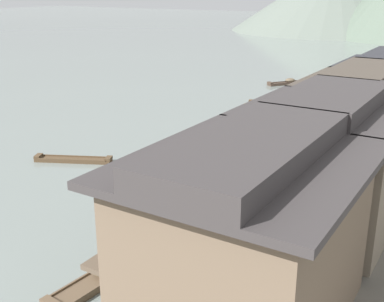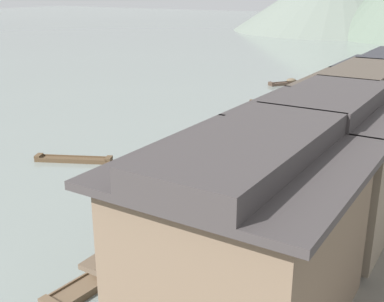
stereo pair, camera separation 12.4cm
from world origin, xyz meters
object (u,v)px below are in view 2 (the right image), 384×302
boat_upstream_distant (228,194)px  boat_moored_nearest (367,91)px  house_waterfront_nearest (246,234)px  boat_moored_third (106,272)px  boat_crossing_west (74,159)px  house_waterfront_tall (358,125)px  mooring_post_dock_mid (212,224)px  boat_midriver_upstream (247,108)px  boat_midriver_drifting (190,150)px  boat_moored_far (354,105)px  boat_moored_second (291,82)px  house_waterfront_second (324,163)px  mooring_post_dock_far (275,175)px

boat_upstream_distant → boat_moored_nearest: bearing=90.7°
house_waterfront_nearest → boat_moored_third: bearing=178.7°
boat_moored_nearest → boat_crossing_west: bearing=-108.6°
house_waterfront_tall → boat_moored_third: bearing=-111.9°
boat_upstream_distant → boat_crossing_west: boat_upstream_distant is taller
house_waterfront_nearest → mooring_post_dock_mid: house_waterfront_nearest is taller
boat_midriver_upstream → boat_crossing_west: boat_midriver_upstream is taller
boat_midriver_drifting → boat_crossing_west: boat_midriver_drifting is taller
boat_moored_far → boat_midriver_drifting: boat_midriver_drifting is taller
boat_moored_second → boat_upstream_distant: 33.67m
boat_upstream_distant → boat_moored_third: bearing=-93.2°
boat_moored_nearest → boat_moored_far: size_ratio=0.69×
boat_moored_second → boat_midriver_drifting: (3.32, -27.21, 0.05)m
house_waterfront_nearest → boat_moored_nearest: bearing=98.1°
boat_moored_second → boat_midriver_upstream: size_ratio=1.05×
boat_moored_nearest → boat_midriver_upstream: bearing=-118.2°
boat_midriver_upstream → boat_midriver_drifting: bearing=-80.9°
boat_moored_third → house_waterfront_nearest: (6.02, -0.13, 3.45)m
boat_upstream_distant → house_waterfront_tall: house_waterfront_tall is taller
boat_moored_second → boat_moored_third: boat_moored_third is taller
boat_moored_third → boat_upstream_distant: 9.20m
boat_upstream_distant → house_waterfront_second: size_ratio=0.74×
house_waterfront_second → mooring_post_dock_far: (-3.71, 3.82, -2.59)m
boat_upstream_distant → house_waterfront_second: house_waterfront_second is taller
mooring_post_dock_mid → house_waterfront_tall: bearing=71.4°
boat_moored_third → boat_midriver_upstream: size_ratio=1.18×
house_waterfront_tall → house_waterfront_second: bearing=-87.2°
boat_moored_nearest → boat_upstream_distant: bearing=-89.3°
mooring_post_dock_far → boat_midriver_drifting: bearing=156.4°
mooring_post_dock_mid → boat_moored_second: bearing=106.2°
boat_moored_second → mooring_post_dock_far: size_ratio=6.15×
boat_moored_far → mooring_post_dock_mid: 29.75m
boat_upstream_distant → mooring_post_dock_far: mooring_post_dock_far is taller
boat_moored_nearest → boat_moored_third: (-0.13, -41.49, 0.06)m
boat_moored_second → boat_midriver_upstream: bearing=-85.1°
boat_moored_third → house_waterfront_second: house_waterfront_second is taller
boat_midriver_upstream → boat_crossing_west: size_ratio=0.99×
boat_moored_third → boat_midriver_drifting: 15.32m
boat_crossing_west → house_waterfront_nearest: size_ratio=0.60×
boat_crossing_west → boat_moored_far: bearing=65.2°
house_waterfront_second → boat_moored_far: bearing=101.5°
boat_moored_far → boat_upstream_distant: (-0.17, -24.74, 0.07)m
boat_moored_far → house_waterfront_tall: bearing=-75.6°
boat_moored_far → house_waterfront_tall: size_ratio=0.78×
boat_midriver_drifting → boat_upstream_distant: bearing=-42.4°
boat_moored_nearest → house_waterfront_tall: (5.62, -27.22, 3.51)m
mooring_post_dock_far → boat_moored_nearest: bearing=94.2°
boat_midriver_drifting → house_waterfront_nearest: house_waterfront_nearest is taller
boat_moored_third → house_waterfront_tall: size_ratio=0.77×
house_waterfront_tall → boat_crossing_west: bearing=-162.4°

